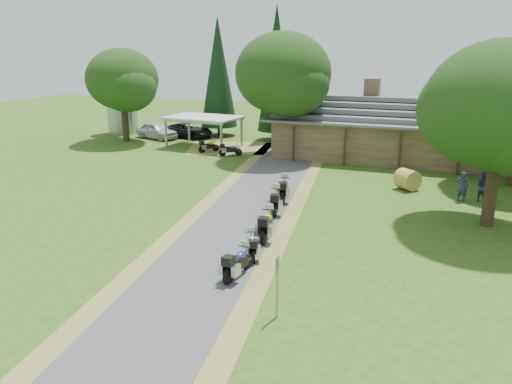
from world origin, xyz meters
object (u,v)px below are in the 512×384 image
at_px(motorcycle_carport_a, 209,145).
at_px(carport, 204,132).
at_px(motorcycle_row_c, 267,223).
at_px(motorcycle_row_a, 238,261).
at_px(motorcycle_carport_b, 231,149).
at_px(car_white_sedan, 157,128).
at_px(silo, 121,103).
at_px(hay_bale, 407,180).
at_px(motorcycle_row_b, 252,244).
at_px(motorcycle_row_d, 276,200).
at_px(motorcycle_row_e, 284,188).
at_px(car_dark_suv, 187,127).
at_px(lodge, 406,128).

bearing_deg(motorcycle_carport_a, carport, 72.72).
bearing_deg(carport, motorcycle_row_c, -50.37).
xyz_separation_m(motorcycle_row_a, motorcycle_carport_b, (-9.30, 20.61, -0.06)).
xyz_separation_m(car_white_sedan, motorcycle_carport_b, (10.04, -4.95, -0.41)).
height_order(silo, hay_bale, silo).
bearing_deg(car_white_sedan, motorcycle_row_b, -122.49).
relative_size(carport, motorcycle_row_d, 3.02).
bearing_deg(car_white_sedan, motorcycle_row_e, -111.95).
distance_m(motorcycle_row_d, motorcycle_carport_a, 17.05).
distance_m(car_dark_suv, motorcycle_row_d, 24.76).
height_order(carport, motorcycle_row_c, carport).
distance_m(motorcycle_row_b, motorcycle_carport_b, 20.73).
xyz_separation_m(motorcycle_row_a, motorcycle_row_b, (-0.20, 1.98, -0.07)).
relative_size(silo, motorcycle_row_d, 2.97).
height_order(lodge, car_dark_suv, lodge).
xyz_separation_m(motorcycle_row_c, motorcycle_row_d, (-0.81, 3.72, -0.02)).
xyz_separation_m(lodge, motorcycle_row_a, (-4.15, -24.88, -1.81)).
height_order(motorcycle_row_a, motorcycle_row_e, motorcycle_row_e).
height_order(carport, hay_bale, carport).
bearing_deg(motorcycle_row_d, motorcycle_row_b, 174.06).
xyz_separation_m(motorcycle_row_d, motorcycle_carport_a, (-10.52, 13.42, -0.14)).
bearing_deg(car_dark_suv, lodge, -92.25).
height_order(car_white_sedan, motorcycle_row_a, car_white_sedan).
bearing_deg(car_dark_suv, hay_bale, -114.50).
bearing_deg(motorcycle_row_d, motorcycle_row_a, 173.24).
relative_size(motorcycle_carport_a, hay_bale, 1.29).
distance_m(motorcycle_row_d, motorcycle_row_e, 2.34).
bearing_deg(car_dark_suv, carport, -131.58).
height_order(lodge, car_white_sedan, lodge).
relative_size(motorcycle_row_e, motorcycle_carport_a, 1.28).
xyz_separation_m(lodge, motorcycle_row_d, (-5.31, -16.88, -1.74)).
bearing_deg(silo, motorcycle_row_d, -39.57).
xyz_separation_m(silo, motorcycle_carport_b, (15.12, -6.61, -2.52)).
xyz_separation_m(car_dark_suv, motorcycle_carport_a, (5.14, -5.75, -0.50)).
xyz_separation_m(lodge, silo, (-28.56, 2.34, 0.65)).
xyz_separation_m(car_white_sedan, hay_bale, (24.48, -10.30, -0.35)).
bearing_deg(carport, motorcycle_carport_a, -48.31).
relative_size(motorcycle_row_a, hay_bale, 1.46).
bearing_deg(hay_bale, motorcycle_carport_a, 159.87).
bearing_deg(motorcycle_row_e, motorcycle_row_c, 177.89).
bearing_deg(motorcycle_row_b, silo, 18.32).
relative_size(lodge, motorcycle_row_b, 12.65).
relative_size(motorcycle_carport_a, motorcycle_carport_b, 0.99).
height_order(silo, car_dark_suv, silo).
distance_m(motorcycle_row_a, motorcycle_carport_a, 24.39).
height_order(motorcycle_row_a, hay_bale, hay_bale).
bearing_deg(motorcycle_carport_b, motorcycle_row_e, -82.67).
distance_m(silo, car_white_sedan, 5.74).
distance_m(motorcycle_carport_a, motorcycle_carport_b, 2.52).
relative_size(silo, motorcycle_row_c, 2.89).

